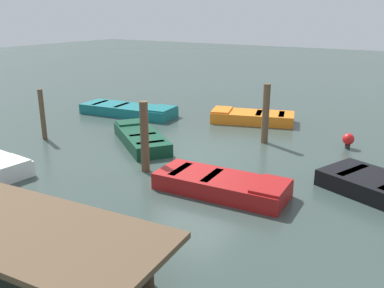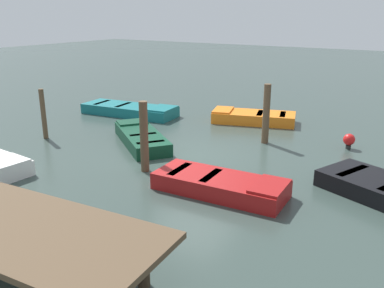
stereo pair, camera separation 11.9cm
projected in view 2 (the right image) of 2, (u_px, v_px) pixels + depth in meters
The scene contains 9 objects.
ground_plane at pixel (192, 155), 12.36m from camera, with size 80.00×80.00×0.00m, color #33423D.
rowboat_dark_green at pixel (141, 137), 13.35m from camera, with size 3.22×2.77×0.46m.
rowboat_orange at pixel (253, 117), 15.93m from camera, with size 3.32×2.13×0.46m.
rowboat_teal at pixel (130, 110), 17.11m from camera, with size 4.12×1.79×0.46m.
rowboat_red at pixel (221, 184), 9.72m from camera, with size 3.18×1.40×0.46m.
mooring_piling_mid_right at pixel (266, 114), 13.24m from camera, with size 0.22×0.22×1.92m, color brown.
mooring_piling_far_left at pixel (43, 114), 13.76m from camera, with size 0.16×0.16×1.67m, color brown.
mooring_piling_mid_left at pixel (144, 137), 10.86m from camera, with size 0.22×0.22×1.90m, color brown.
marker_buoy at pixel (349, 140), 12.85m from camera, with size 0.36×0.36×0.48m.
Camera 2 is at (-6.30, 9.83, 4.08)m, focal length 38.89 mm.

